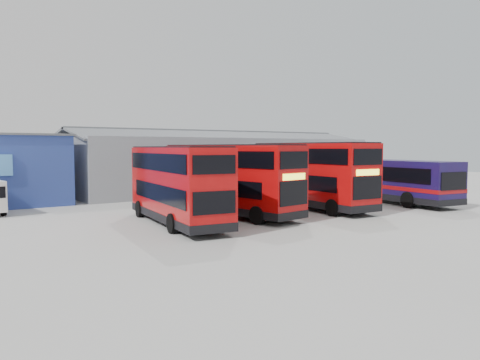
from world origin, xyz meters
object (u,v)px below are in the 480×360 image
(double_decker_left, at_px, (177,186))
(double_decker_centre, at_px, (230,180))
(maintenance_shed, at_px, (219,163))
(double_decker_right, at_px, (310,176))
(single_decker_blue, at_px, (387,181))

(double_decker_left, distance_m, double_decker_centre, 4.28)
(double_decker_centre, bearing_deg, maintenance_shed, 51.88)
(double_decker_right, xyz_separation_m, single_decker_blue, (7.35, -0.67, -0.64))
(maintenance_shed, xyz_separation_m, double_decker_left, (-13.78, -17.47, -0.51))
(double_decker_left, bearing_deg, single_decker_blue, -171.88)
(maintenance_shed, distance_m, double_decker_left, 22.25)
(maintenance_shed, bearing_deg, double_decker_left, -128.27)
(double_decker_right, height_order, single_decker_blue, double_decker_right)
(double_decker_left, distance_m, double_decker_right, 10.58)
(double_decker_left, height_order, double_decker_right, double_decker_right)
(maintenance_shed, height_order, double_decker_centre, maintenance_shed)
(double_decker_left, height_order, double_decker_centre, double_decker_centre)
(double_decker_centre, height_order, double_decker_right, double_decker_right)
(double_decker_left, xyz_separation_m, double_decker_right, (10.55, 0.77, 0.13))
(maintenance_shed, height_order, single_decker_blue, maintenance_shed)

